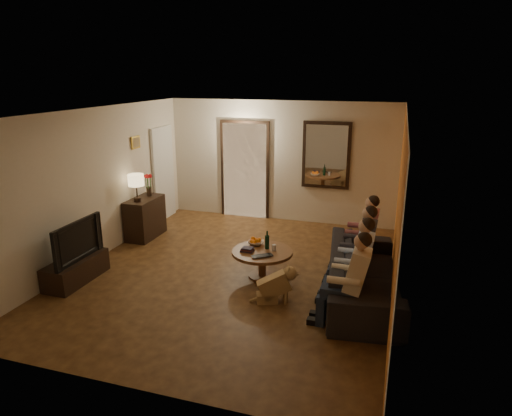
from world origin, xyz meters
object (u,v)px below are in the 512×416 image
(tv, at_px, (72,240))
(laptop, at_px, (263,257))
(coffee_table, at_px, (262,264))
(wine_bottle, at_px, (267,240))
(sofa, at_px, (364,273))
(table_lamp, at_px, (137,188))
(tv_stand, at_px, (76,270))
(person_a, at_px, (351,284))
(person_b, at_px, (356,266))
(dog, at_px, (274,284))
(dresser, at_px, (145,218))
(person_d, at_px, (363,237))
(person_c, at_px, (360,250))
(bowl, at_px, (256,243))

(tv, height_order, laptop, tv)
(coffee_table, distance_m, wine_bottle, 0.40)
(sofa, height_order, coffee_table, sofa)
(wine_bottle, bearing_deg, table_lamp, 164.61)
(tv_stand, relative_size, coffee_table, 1.15)
(person_a, xyz_separation_m, person_b, (0.00, 0.60, 0.00))
(dog, xyz_separation_m, laptop, (-0.31, 0.48, 0.18))
(table_lamp, bearing_deg, tv, -90.00)
(sofa, distance_m, person_b, 0.39)
(tv, height_order, person_b, person_b)
(dresser, relative_size, table_lamp, 1.65)
(table_lamp, bearing_deg, tv_stand, -90.00)
(person_a, height_order, dog, person_a)
(person_d, relative_size, coffee_table, 1.24)
(coffee_table, distance_m, laptop, 0.38)
(person_b, xyz_separation_m, person_d, (0.00, 1.20, 0.00))
(person_b, bearing_deg, coffee_table, 161.76)
(table_lamp, height_order, person_b, table_lamp)
(tv_stand, distance_m, person_b, 4.30)
(dog, bearing_deg, sofa, 3.72)
(person_c, bearing_deg, table_lamp, 169.80)
(sofa, xyz_separation_m, person_d, (-0.10, 0.90, 0.23))
(table_lamp, relative_size, sofa, 0.22)
(tv, bearing_deg, wine_bottle, -68.31)
(dog, relative_size, coffee_table, 0.58)
(bowl, xyz_separation_m, laptop, (0.28, -0.50, -0.02))
(dog, relative_size, wine_bottle, 1.81)
(person_b, distance_m, laptop, 1.42)
(person_d, relative_size, bowl, 4.63)
(dresser, xyz_separation_m, sofa, (4.35, -1.28, -0.03))
(table_lamp, relative_size, laptop, 1.64)
(dresser, bearing_deg, tv, -90.00)
(table_lamp, bearing_deg, coffee_table, -17.57)
(person_d, bearing_deg, tv, -157.96)
(tv, relative_size, sofa, 0.43)
(person_a, relative_size, person_c, 1.00)
(tv, height_order, bowl, tv)
(tv, bearing_deg, table_lamp, 0.00)
(person_b, distance_m, person_d, 1.20)
(sofa, bearing_deg, bowl, 70.19)
(dog, bearing_deg, bowl, 99.34)
(person_a, bearing_deg, dog, 162.91)
(dresser, distance_m, tv, 2.12)
(person_a, xyz_separation_m, bowl, (-1.68, 1.31, -0.12))
(sofa, bearing_deg, person_d, -0.37)
(wine_bottle, bearing_deg, person_b, -22.29)
(tv, relative_size, wine_bottle, 3.50)
(person_a, bearing_deg, table_lamp, 155.19)
(sofa, xyz_separation_m, bowl, (-1.78, 0.41, 0.12))
(person_d, bearing_deg, coffee_table, -154.77)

